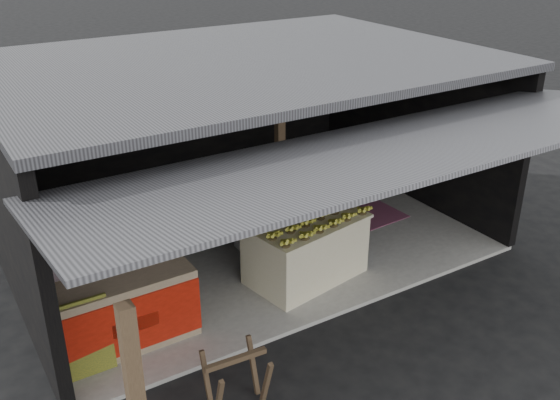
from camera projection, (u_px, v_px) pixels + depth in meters
ground at (335, 317)px, 8.34m from camera, size 80.00×80.00×0.00m
concrete_slab at (245, 239)px, 10.26m from camera, size 7.00×5.00×0.06m
shophouse at (232, 113)px, 9.63m from camera, size 7.40×7.29×3.02m
banana_table at (306, 249)px, 8.96m from camera, size 1.84×1.31×0.93m
banana_pile at (306, 214)px, 8.72m from camera, size 1.70×1.19×0.18m
white_crate at (265, 221)px, 9.77m from camera, size 0.86×0.61×0.93m
neighbor_stall at (124, 306)px, 7.59m from camera, size 1.67×0.77×1.71m
green_signboard at (83, 339)px, 7.04m from camera, size 0.65×0.13×0.97m
sawhorse at (236, 376)px, 6.66m from camera, size 0.71×0.63×0.67m
water_barrel at (336, 240)px, 9.62m from camera, size 0.35×0.35×0.52m
plastic_chair at (332, 177)px, 11.13m from camera, size 0.56×0.56×0.96m
magenta_rug at (359, 217)px, 10.93m from camera, size 1.55×1.08×0.01m
picture_frames at (170, 95)px, 11.22m from camera, size 1.62×0.04×0.46m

